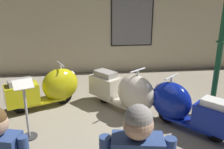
{
  "coord_description": "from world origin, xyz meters",
  "views": [
    {
      "loc": [
        -0.28,
        -3.62,
        2.35
      ],
      "look_at": [
        0.24,
        1.0,
        0.83
      ],
      "focal_mm": 37.87,
      "sensor_mm": 36.0,
      "label": 1
    }
  ],
  "objects": [
    {
      "name": "ground_plane",
      "position": [
        0.0,
        0.0,
        0.0
      ],
      "size": [
        60.0,
        60.0,
        0.0
      ],
      "primitive_type": "plane",
      "color": "gray"
    },
    {
      "name": "showroom_back_wall",
      "position": [
        -0.14,
        3.92,
        1.97
      ],
      "size": [
        18.0,
        0.63,
        3.93
      ],
      "color": "beige",
      "rests_on": "ground"
    },
    {
      "name": "scooter_0",
      "position": [
        -1.11,
        1.37,
        0.44
      ],
      "size": [
        1.63,
        1.05,
        0.97
      ],
      "rotation": [
        0.0,
        0.0,
        0.41
      ],
      "color": "black",
      "rests_on": "ground"
    },
    {
      "name": "scooter_1",
      "position": [
        0.52,
        0.92,
        0.46
      ],
      "size": [
        1.41,
        1.59,
        1.01
      ],
      "rotation": [
        0.0,
        0.0,
        -0.89
      ],
      "color": "black",
      "rests_on": "ground"
    },
    {
      "name": "scooter_2",
      "position": [
        1.46,
        0.15,
        0.44
      ],
      "size": [
        1.36,
        1.5,
        0.97
      ],
      "rotation": [
        0.0,
        0.0,
        2.27
      ],
      "color": "black",
      "rests_on": "ground"
    },
    {
      "name": "lamppost",
      "position": [
        2.32,
        0.63,
        1.77
      ],
      "size": [
        0.33,
        0.33,
        2.95
      ],
      "color": "#144728",
      "rests_on": "ground"
    },
    {
      "name": "info_stanchion",
      "position": [
        -1.32,
        0.14,
        0.44
      ],
      "size": [
        0.38,
        0.33,
        1.06
      ],
      "color": "#333338",
      "rests_on": "ground"
    }
  ]
}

